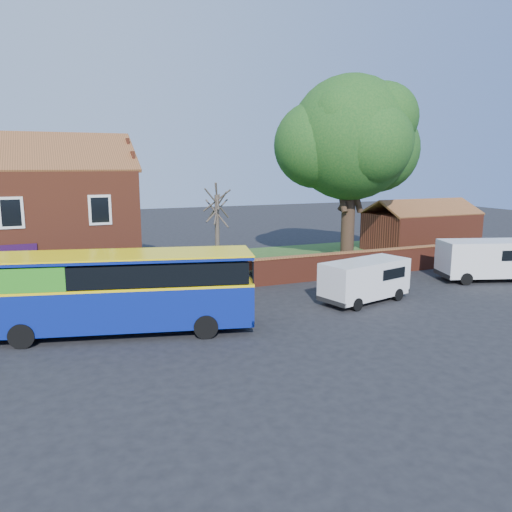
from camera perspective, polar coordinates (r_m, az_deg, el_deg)
name	(u,v)px	position (r m, az deg, el deg)	size (l,w,h in m)	color
ground	(203,337)	(20.40, -6.09, -9.21)	(120.00, 120.00, 0.00)	black
pavement	(18,316)	(25.19, -25.59, -6.23)	(18.00, 3.50, 0.12)	gray
kerb	(16,328)	(23.51, -25.78, -7.37)	(18.00, 0.15, 0.14)	slate
grass_strip	(322,258)	(37.07, 7.52, -0.26)	(26.00, 12.00, 0.04)	#426B28
shop_building	(17,228)	(30.19, -25.64, 2.89)	(12.30, 8.13, 10.50)	brown
boundary_wall	(370,262)	(31.97, 12.94, -0.70)	(22.00, 0.38, 1.60)	maroon
outbuilding	(420,231)	(42.03, 18.26, 2.76)	(8.20, 5.06, 4.17)	maroon
bus	(109,289)	(21.10, -16.42, -3.61)	(11.18, 5.24, 3.30)	navy
van_near	(365,279)	(25.65, 12.35, -2.56)	(5.10, 3.01, 2.10)	white
van_far	(487,258)	(32.62, 24.93, -0.24)	(5.88, 3.76, 2.40)	white
large_tree	(350,142)	(34.75, 10.68, 12.64)	(10.37, 8.20, 12.65)	black
bare_tree	(217,230)	(31.26, -4.45, 2.98)	(2.04, 2.44, 5.45)	#4C4238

